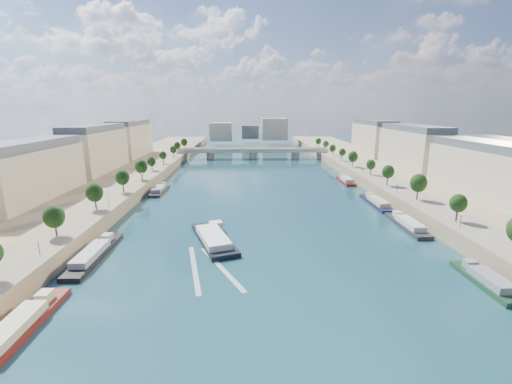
{
  "coord_description": "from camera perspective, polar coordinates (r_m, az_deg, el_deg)",
  "views": [
    {
      "loc": [
        -6.83,
        -42.18,
        37.32
      ],
      "look_at": [
        -2.24,
        89.21,
        5.0
      ],
      "focal_mm": 24.0,
      "sensor_mm": 36.0,
      "label": 1
    }
  ],
  "objects": [
    {
      "name": "quay_right",
      "position": [
        166.25,
        26.36,
        0.26
      ],
      "size": [
        44.0,
        520.0,
        5.0
      ],
      "primitive_type": "cube",
      "color": "#9E8460",
      "rests_on": "ground"
    },
    {
      "name": "lamps_left",
      "position": [
        142.93,
        -20.59,
        0.99
      ],
      "size": [
        0.36,
        200.36,
        4.28
      ],
      "color": "black",
      "rests_on": "ground"
    },
    {
      "name": "bridge",
      "position": [
        259.82,
        -0.48,
        6.68
      ],
      "size": [
        112.0,
        12.0,
        8.15
      ],
      "color": "#C1B79E",
      "rests_on": "ground"
    },
    {
      "name": "pave_left",
      "position": [
        154.18,
        -20.94,
        0.81
      ],
      "size": [
        14.0,
        520.0,
        0.1
      ],
      "primitive_type": "cube",
      "color": "gray",
      "rests_on": "quay_left"
    },
    {
      "name": "buildings_right",
      "position": [
        180.66,
        28.71,
        5.49
      ],
      "size": [
        16.0,
        226.0,
        23.2
      ],
      "color": "beige",
      "rests_on": "ground"
    },
    {
      "name": "trees_left",
      "position": [
        154.36,
        -20.18,
        2.95
      ],
      "size": [
        4.8,
        268.8,
        8.26
      ],
      "color": "#382B1E",
      "rests_on": "ground"
    },
    {
      "name": "skyline",
      "position": [
        362.55,
        -0.42,
        10.23
      ],
      "size": [
        79.0,
        42.0,
        22.0
      ],
      "color": "beige",
      "rests_on": "ground"
    },
    {
      "name": "buildings_left",
      "position": [
        174.12,
        -28.79,
        5.23
      ],
      "size": [
        16.0,
        226.0,
        23.2
      ],
      "color": "beige",
      "rests_on": "ground"
    },
    {
      "name": "moored_barges_right",
      "position": [
        117.21,
        24.77,
        -5.64
      ],
      "size": [
        5.0,
        166.54,
        3.6
      ],
      "color": "black",
      "rests_on": "ground"
    },
    {
      "name": "quay_left",
      "position": [
        160.23,
        -25.94,
        -0.16
      ],
      "size": [
        44.0,
        520.0,
        5.0
      ],
      "primitive_type": "cube",
      "color": "#9E8460",
      "rests_on": "ground"
    },
    {
      "name": "ground",
      "position": [
        147.15,
        0.73,
        -0.88
      ],
      "size": [
        700.0,
        700.0,
        0.0
      ],
      "primitive_type": "plane",
      "color": "#0B2932",
      "rests_on": "ground"
    },
    {
      "name": "pave_right",
      "position": [
        159.15,
        21.7,
        1.12
      ],
      "size": [
        14.0,
        520.0,
        0.1
      ],
      "primitive_type": "cube",
      "color": "gray",
      "rests_on": "quay_right"
    },
    {
      "name": "moored_barges_left",
      "position": [
        92.49,
        -27.05,
        -11.03
      ],
      "size": [
        5.0,
        154.39,
        3.6
      ],
      "color": "#1B1D3C",
      "rests_on": "ground"
    },
    {
      "name": "trees_right",
      "position": [
        166.43,
        19.88,
        3.71
      ],
      "size": [
        4.8,
        268.8,
        8.26
      ],
      "color": "#382B1E",
      "rests_on": "ground"
    },
    {
      "name": "tour_barge",
      "position": [
        99.66,
        -7.08,
        -7.67
      ],
      "size": [
        16.06,
        28.05,
        3.73
      ],
      "rotation": [
        0.0,
        0.0,
        0.33
      ],
      "color": "black",
      "rests_on": "ground"
    },
    {
      "name": "lamps_right",
      "position": [
        161.41,
        19.63,
        2.46
      ],
      "size": [
        0.36,
        200.36,
        4.28
      ],
      "color": "black",
      "rests_on": "ground"
    },
    {
      "name": "wake",
      "position": [
        84.91,
        -8.04,
        -12.39
      ],
      "size": [
        15.9,
        25.69,
        0.04
      ],
      "color": "silver",
      "rests_on": "ground"
    }
  ]
}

